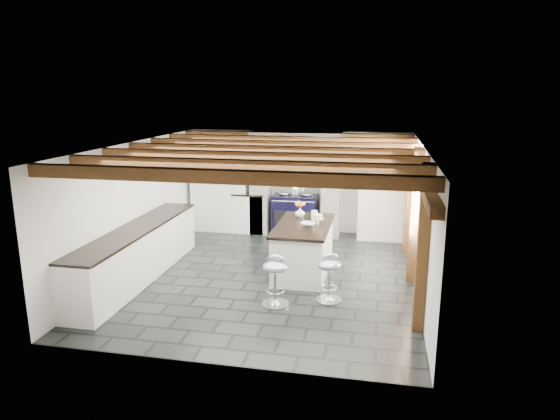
% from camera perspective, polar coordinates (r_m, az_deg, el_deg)
% --- Properties ---
extents(ground, '(6.00, 6.00, 0.00)m').
position_cam_1_polar(ground, '(8.90, -1.15, -7.47)').
color(ground, black).
rests_on(ground, ground).
extents(room_shell, '(6.00, 6.03, 6.00)m').
position_cam_1_polar(room_shell, '(10.05, -2.83, 1.33)').
color(room_shell, silver).
rests_on(room_shell, ground).
extents(range_cooker, '(1.00, 0.63, 0.99)m').
position_cam_1_polar(range_cooker, '(11.27, 1.77, -0.44)').
color(range_cooker, black).
rests_on(range_cooker, ground).
extents(kitchen_island, '(0.95, 1.81, 1.19)m').
position_cam_1_polar(kitchen_island, '(8.91, 2.69, -4.34)').
color(kitchen_island, white).
rests_on(kitchen_island, ground).
extents(bar_stool_near, '(0.49, 0.49, 0.75)m').
position_cam_1_polar(bar_stool_near, '(7.75, 5.61, -7.11)').
color(bar_stool_near, silver).
rests_on(bar_stool_near, ground).
extents(bar_stool_far, '(0.45, 0.45, 0.78)m').
position_cam_1_polar(bar_stool_far, '(7.56, -0.52, -7.42)').
color(bar_stool_far, silver).
rests_on(bar_stool_far, ground).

